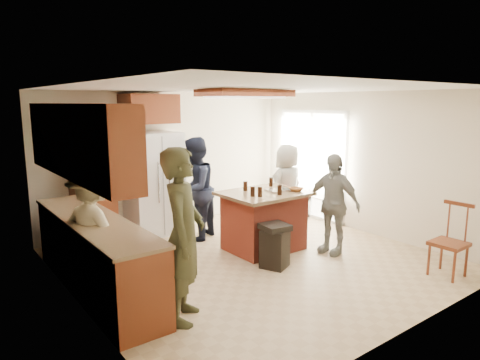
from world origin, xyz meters
TOP-DOWN VIEW (x-y plane):
  - room_shell at (4.37, 1.64)m, footprint 8.00×5.20m
  - person_front_left at (-1.69, -0.91)m, footprint 0.82×0.84m
  - person_behind_left at (-0.16, 1.38)m, footprint 1.00×0.89m
  - person_behind_right at (1.52, 0.90)m, footprint 0.84×0.63m
  - person_side_right at (1.18, -0.47)m, footprint 0.60×0.97m
  - person_counter at (-2.23, 0.27)m, footprint 0.84×1.13m
  - left_cabinetry at (-2.24, 0.40)m, footprint 0.64×3.00m
  - back_wall_units at (-1.33, 2.20)m, footprint 1.80×0.60m
  - refrigerator at (-0.55, 2.12)m, footprint 0.90×0.76m
  - kitchen_island at (0.44, 0.29)m, footprint 1.28×1.03m
  - island_items at (0.61, 0.19)m, footprint 0.95×0.69m
  - trash_bin at (0.07, -0.39)m, footprint 0.45×0.45m
  - spindle_chair at (1.74, -2.03)m, footprint 0.43×0.43m

SIDE VIEW (x-z plane):
  - trash_bin at x=0.07m, z-range 0.00..0.63m
  - spindle_chair at x=1.74m, z-range -0.04..0.95m
  - kitchen_island at x=0.44m, z-range 0.01..0.94m
  - person_side_right at x=1.18m, z-range 0.00..1.56m
  - person_behind_right at x=1.52m, z-range 0.00..1.57m
  - person_counter at x=-2.23m, z-range 0.00..1.59m
  - room_shell at x=4.37m, z-range -1.63..3.37m
  - person_behind_left at x=-0.16m, z-range 0.00..1.75m
  - refrigerator at x=-0.55m, z-range 0.00..1.80m
  - person_front_left at x=-1.69m, z-range 0.00..1.87m
  - left_cabinetry at x=-2.24m, z-range -0.19..2.11m
  - island_items at x=0.61m, z-range 0.90..1.05m
  - back_wall_units at x=-1.33m, z-range 0.15..2.60m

